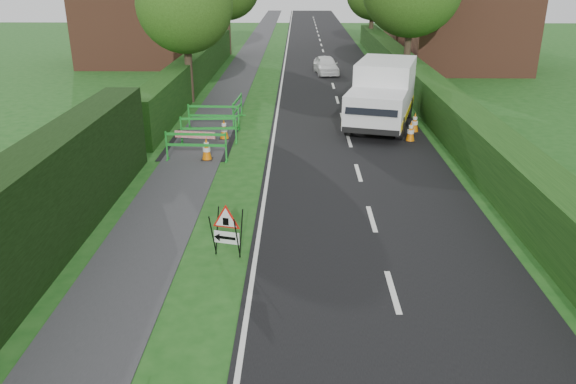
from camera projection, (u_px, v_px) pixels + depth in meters
name	position (u px, v px, depth m)	size (l,w,h in m)	color
ground	(265.00, 320.00, 10.32)	(120.00, 120.00, 0.00)	#184B15
road_surface	(323.00, 53.00, 42.76)	(6.00, 90.00, 0.02)	black
footpath	(252.00, 52.00, 42.85)	(2.00, 90.00, 0.02)	#2D2D30
hedge_west_far	(197.00, 86.00, 30.82)	(1.00, 24.00, 1.80)	#14380F
hedge_east	(430.00, 113.00, 25.06)	(1.20, 50.00, 1.50)	#14380F
house_west	(140.00, 18.00, 37.26)	(7.50, 7.40, 7.88)	brown
house_east_a	(465.00, 22.00, 35.05)	(7.50, 7.40, 7.88)	brown
house_east_b	(432.00, 7.00, 48.02)	(7.50, 7.40, 7.88)	brown
tree_nw	(185.00, 4.00, 25.44)	(4.40, 4.40, 6.70)	#2D2116
triangle_sign	(225.00, 227.00, 12.33)	(0.88, 0.88, 1.06)	black
works_van	(383.00, 93.00, 22.66)	(3.52, 5.88, 2.52)	silver
traffic_cone_0	(411.00, 131.00, 20.81)	(0.38, 0.38, 0.79)	black
traffic_cone_1	(415.00, 122.00, 21.98)	(0.38, 0.38, 0.79)	black
traffic_cone_2	(404.00, 104.00, 24.90)	(0.38, 0.38, 0.79)	black
traffic_cone_3	(207.00, 149.00, 18.78)	(0.38, 0.38, 0.79)	black
traffic_cone_4	(224.00, 129.00, 21.08)	(0.38, 0.38, 0.79)	black
ped_barrier_0	(196.00, 143.00, 18.61)	(2.07, 0.44, 1.00)	#198A25
ped_barrier_1	(208.00, 126.00, 20.54)	(2.07, 0.45, 1.00)	#198A25
ped_barrier_2	(214.00, 114.00, 22.31)	(2.07, 0.44, 1.00)	#198A25
ped_barrier_3	(237.00, 107.00, 23.44)	(0.49, 2.08, 1.00)	#198A25
redwhite_plank	(196.00, 147.00, 20.32)	(1.50, 0.04, 0.25)	red
hatchback_car	(326.00, 65.00, 34.06)	(1.27, 3.16, 1.08)	white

